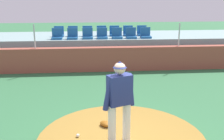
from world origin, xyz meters
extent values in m
cylinder|color=white|center=(-0.22, -0.21, 0.66)|extent=(0.16, 0.16, 0.84)
cylinder|color=white|center=(0.10, -0.09, 0.66)|extent=(0.16, 0.16, 0.84)
cube|color=navy|center=(-0.06, -0.15, 1.38)|extent=(0.53, 0.41, 0.60)
cylinder|color=navy|center=(-0.29, -0.24, 1.34)|extent=(0.26, 0.19, 0.68)
cylinder|color=navy|center=(0.17, -0.06, 1.34)|extent=(0.21, 0.17, 0.68)
sphere|color=beige|center=(-0.06, -0.15, 1.81)|extent=(0.23, 0.23, 0.23)
cone|color=navy|center=(-0.06, -0.15, 1.89)|extent=(0.35, 0.35, 0.13)
sphere|color=white|center=(-0.92, 0.12, 0.28)|extent=(0.07, 0.07, 0.07)
ellipsoid|color=#8C4F12|center=(-0.30, 0.58, 0.29)|extent=(0.33, 0.36, 0.11)
cube|color=#964A3B|center=(0.00, 6.38, 0.52)|extent=(15.34, 0.40, 1.04)
cylinder|color=silver|center=(-2.89, 6.38, 1.55)|extent=(0.06, 0.06, 1.01)
cylinder|color=silver|center=(3.32, 6.38, 1.55)|extent=(0.06, 0.06, 1.01)
cube|color=#7D9A9A|center=(0.00, 8.75, 0.62)|extent=(15.15, 3.40, 1.25)
cube|color=#1C5896|center=(-2.09, 7.50, 1.30)|extent=(0.48, 0.44, 0.10)
cube|color=#1C5896|center=(-2.09, 7.68, 1.55)|extent=(0.48, 0.08, 0.40)
cube|color=#1C5896|center=(-1.38, 7.48, 1.30)|extent=(0.48, 0.44, 0.10)
cube|color=#1C5896|center=(-1.38, 7.66, 1.55)|extent=(0.48, 0.08, 0.40)
cube|color=#1C5896|center=(-0.68, 7.52, 1.30)|extent=(0.48, 0.44, 0.10)
cube|color=#1C5896|center=(-0.68, 7.70, 1.55)|extent=(0.48, 0.08, 0.40)
cube|color=#1C5896|center=(0.01, 7.50, 1.30)|extent=(0.48, 0.44, 0.10)
cube|color=#1C5896|center=(0.01, 7.68, 1.55)|extent=(0.48, 0.08, 0.40)
cube|color=#1C5896|center=(0.71, 7.49, 1.30)|extent=(0.48, 0.44, 0.10)
cube|color=#1C5896|center=(0.71, 7.67, 1.55)|extent=(0.48, 0.08, 0.40)
cube|color=#1C5896|center=(1.38, 7.48, 1.30)|extent=(0.48, 0.44, 0.10)
cube|color=#1C5896|center=(1.38, 7.66, 1.55)|extent=(0.48, 0.08, 0.40)
cube|color=#1C5896|center=(2.08, 7.51, 1.30)|extent=(0.48, 0.44, 0.10)
cube|color=#1C5896|center=(2.08, 7.69, 1.55)|extent=(0.48, 0.08, 0.40)
cube|color=#1C5896|center=(-2.10, 8.38, 1.30)|extent=(0.48, 0.44, 0.10)
cube|color=#1C5896|center=(-2.10, 8.56, 1.55)|extent=(0.48, 0.08, 0.40)
cube|color=#1C5896|center=(-1.41, 8.37, 1.30)|extent=(0.48, 0.44, 0.10)
cube|color=#1C5896|center=(-1.41, 8.55, 1.55)|extent=(0.48, 0.08, 0.40)
cube|color=#1C5896|center=(-0.68, 8.38, 1.30)|extent=(0.48, 0.44, 0.10)
cube|color=#1C5896|center=(-0.68, 8.56, 1.55)|extent=(0.48, 0.08, 0.40)
cube|color=#1C5896|center=(0.03, 8.42, 1.30)|extent=(0.48, 0.44, 0.10)
cube|color=#1C5896|center=(0.03, 8.60, 1.55)|extent=(0.48, 0.08, 0.40)
cube|color=#1C5896|center=(0.68, 8.40, 1.30)|extent=(0.48, 0.44, 0.10)
cube|color=#1C5896|center=(0.68, 8.58, 1.55)|extent=(0.48, 0.08, 0.40)
cube|color=#1C5896|center=(1.37, 8.37, 1.30)|extent=(0.48, 0.44, 0.10)
cube|color=#1C5896|center=(1.37, 8.55, 1.55)|extent=(0.48, 0.08, 0.40)
cube|color=#1C5896|center=(2.08, 8.38, 1.30)|extent=(0.48, 0.44, 0.10)
cube|color=#1C5896|center=(2.08, 8.56, 1.55)|extent=(0.48, 0.08, 0.40)
camera|label=1|loc=(-0.65, -5.15, 3.14)|focal=43.48mm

